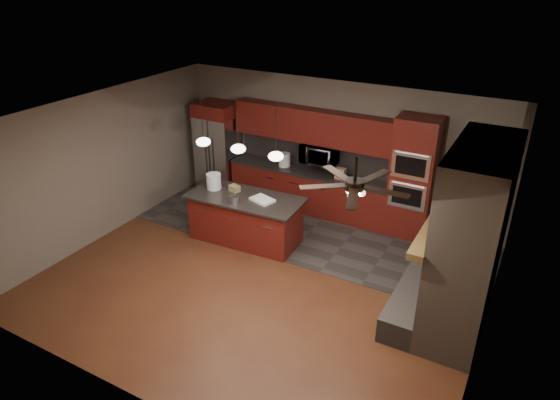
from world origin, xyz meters
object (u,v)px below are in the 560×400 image
Objects in this scene: refrigerator at (218,148)px; counter_box at (340,174)px; microwave at (319,154)px; paint_tray at (262,200)px; kitchen_island at (246,219)px; paint_can at (234,199)px; oven_tower at (413,178)px; counter_bucket at (284,160)px; white_bucket at (214,181)px; cardboard_box at (235,188)px.

refrigerator reaches higher than counter_box.
microwave is 1.85m from paint_tray.
paint_can reaches higher than kitchen_island.
oven_tower reaches higher than paint_tray.
oven_tower is 2.88m from paint_tray.
microwave is 3.29× the size of counter_box.
counter_bucket reaches higher than paint_can.
counter_box is at bearing -10.73° from microwave.
microwave reaches higher than paint_tray.
counter_box is at bearing 40.88° from white_bucket.
oven_tower is 4.44m from refrigerator.
counter_box is (-1.45, -0.04, -0.18)m from oven_tower.
counter_bucket is (-2.77, 0.01, -0.15)m from oven_tower.
oven_tower reaches higher than counter_bucket.
paint_can is 0.51m from paint_tray.
counter_bucket is at bearing 99.35° from cardboard_box.
oven_tower is at bearing 36.76° from paint_can.
oven_tower is 5.62× the size of paint_tray.
counter_bucket is at bearing 2.78° from refrigerator.
cardboard_box is at bearing 155.16° from kitchen_island.
paint_tray is at bearing -37.60° from refrigerator.
paint_tray reaches higher than kitchen_island.
paint_tray is 1.89m from counter_box.
cardboard_box is (0.42, 0.08, -0.09)m from white_bucket.
paint_tray is 2.21× the size of cardboard_box.
white_bucket reaches higher than counter_bucket.
refrigerator is 2.15m from cardboard_box.
kitchen_island is 0.61m from cardboard_box.
cardboard_box is (-0.99, -1.69, -0.32)m from microwave.
oven_tower is at bearing 30.49° from kitchen_island.
kitchen_island is (1.79, -1.68, -0.58)m from refrigerator.
paint_tray is at bearing -142.82° from oven_tower.
microwave is (-1.98, 0.06, 0.11)m from oven_tower.
white_bucket is (-1.41, -1.77, -0.23)m from microwave.
white_bucket is 0.75m from paint_can.
oven_tower is at bearing -1.66° from microwave.
kitchen_island is 5.29× the size of paint_tray.
oven_tower is 2.77m from counter_bucket.
refrigerator is 2.52m from kitchen_island.
paint_can is (-0.05, -0.27, 0.51)m from kitchen_island.
white_bucket is 1.37× the size of counter_box.
oven_tower is 10.71× the size of counter_box.
oven_tower is at bearing 54.59° from paint_tray.
white_bucket is at bearing -139.50° from counter_box.
white_bucket is 1.73× the size of paint_can.
white_bucket is at bearing -128.41° from microwave.
microwave is at bearing 168.90° from counter_box.
cardboard_box is at bearing 123.21° from paint_can.
microwave reaches higher than counter_bucket.
refrigerator is at bearing 122.75° from white_bucket.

